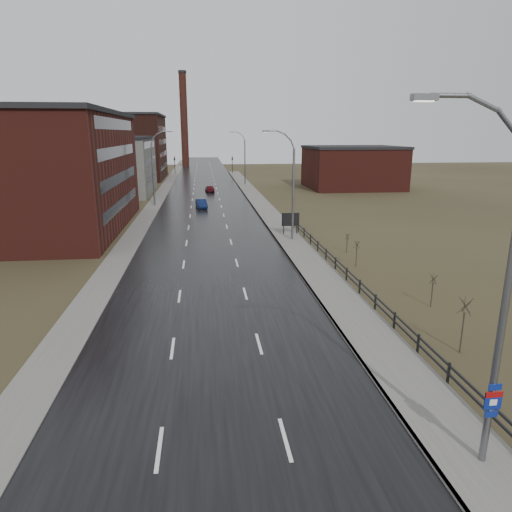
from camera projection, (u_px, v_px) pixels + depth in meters
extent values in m
cube|color=black|center=(206.00, 207.00, 70.35)|extent=(14.00, 300.00, 0.06)
cube|color=#595651|center=(292.00, 242.00, 47.32)|extent=(3.20, 180.00, 0.18)
cube|color=slate|center=(278.00, 242.00, 47.15)|extent=(0.16, 180.00, 0.18)
cube|color=#595651|center=(152.00, 208.00, 69.43)|extent=(2.40, 260.00, 0.12)
cube|color=#471914|center=(21.00, 174.00, 51.93)|extent=(22.00, 28.00, 13.00)
cube|color=black|center=(13.00, 112.00, 50.17)|extent=(22.44, 28.56, 0.50)
cube|color=black|center=(122.00, 203.00, 54.07)|extent=(0.06, 22.40, 1.20)
cube|color=black|center=(120.00, 178.00, 53.29)|extent=(0.06, 22.40, 1.20)
cube|color=black|center=(118.00, 151.00, 52.51)|extent=(0.06, 22.40, 1.20)
cube|color=black|center=(116.00, 124.00, 51.73)|extent=(0.06, 22.40, 1.20)
cube|color=slate|center=(107.00, 167.00, 84.31)|extent=(16.00, 20.00, 10.00)
cube|color=black|center=(104.00, 138.00, 82.94)|extent=(16.32, 20.40, 0.50)
cube|color=black|center=(151.00, 177.00, 85.72)|extent=(0.06, 16.00, 1.20)
cube|color=black|center=(150.00, 161.00, 84.94)|extent=(0.06, 16.00, 1.20)
cube|color=black|center=(149.00, 144.00, 84.15)|extent=(0.06, 16.00, 1.20)
cube|color=#331611|center=(109.00, 148.00, 111.86)|extent=(26.00, 24.00, 15.00)
cube|color=black|center=(107.00, 115.00, 109.84)|extent=(26.52, 24.48, 0.50)
cube|color=black|center=(164.00, 166.00, 114.49)|extent=(0.06, 19.20, 1.20)
cube|color=black|center=(163.00, 154.00, 113.70)|extent=(0.06, 19.20, 1.20)
cube|color=black|center=(163.00, 142.00, 112.92)|extent=(0.06, 19.20, 1.20)
cube|color=black|center=(162.00, 129.00, 112.14)|extent=(0.06, 19.20, 1.20)
cube|color=#471914|center=(352.00, 168.00, 93.79)|extent=(18.00, 16.00, 8.00)
cube|color=black|center=(354.00, 147.00, 92.69)|extent=(18.36, 16.32, 0.50)
cylinder|color=#331611|center=(184.00, 121.00, 152.08)|extent=(2.40, 2.40, 30.00)
cylinder|color=black|center=(182.00, 72.00, 148.09)|extent=(2.70, 2.70, 0.80)
cylinder|color=slate|center=(501.00, 330.00, 14.42)|extent=(0.24, 0.24, 10.00)
cylinder|color=slate|center=(508.00, 124.00, 12.70)|extent=(0.91, 0.14, 0.91)
cylinder|color=slate|center=(483.00, 103.00, 12.47)|extent=(1.12, 0.14, 0.57)
cylinder|color=slate|center=(451.00, 95.00, 12.31)|extent=(1.15, 0.14, 0.14)
cube|color=slate|center=(424.00, 97.00, 12.24)|extent=(0.70, 0.28, 0.18)
cube|color=silver|center=(424.00, 101.00, 12.26)|extent=(0.50, 0.20, 0.04)
cube|color=navy|center=(495.00, 387.00, 14.81)|extent=(0.45, 0.04, 0.22)
cube|color=navy|center=(493.00, 401.00, 14.94)|extent=(0.60, 0.04, 0.65)
cube|color=maroon|center=(494.00, 395.00, 14.87)|extent=(0.60, 0.04, 0.20)
cube|color=navy|center=(491.00, 414.00, 15.07)|extent=(0.45, 0.04, 0.22)
cube|color=silver|center=(493.00, 402.00, 14.94)|extent=(0.26, 0.02, 0.22)
cylinder|color=slate|center=(293.00, 196.00, 47.09)|extent=(0.24, 0.24, 9.50)
cylinder|color=slate|center=(293.00, 145.00, 45.72)|extent=(0.51, 0.14, 0.98)
cylinder|color=slate|center=(288.00, 137.00, 45.49)|extent=(0.81, 0.14, 0.81)
cylinder|color=slate|center=(281.00, 132.00, 45.28)|extent=(0.98, 0.14, 0.51)
cylinder|color=slate|center=(273.00, 131.00, 45.14)|extent=(1.01, 0.14, 0.14)
cube|color=slate|center=(266.00, 131.00, 45.08)|extent=(0.70, 0.28, 0.18)
cube|color=silver|center=(266.00, 132.00, 45.11)|extent=(0.50, 0.20, 0.04)
cylinder|color=slate|center=(153.00, 175.00, 70.14)|extent=(0.24, 0.24, 9.50)
cylinder|color=slate|center=(152.00, 141.00, 68.82)|extent=(0.51, 0.14, 0.98)
cylinder|color=slate|center=(155.00, 136.00, 68.69)|extent=(0.81, 0.14, 0.81)
cylinder|color=slate|center=(160.00, 133.00, 68.64)|extent=(0.98, 0.14, 0.51)
cylinder|color=slate|center=(165.00, 132.00, 68.69)|extent=(1.01, 0.14, 0.14)
cube|color=slate|center=(170.00, 132.00, 68.78)|extent=(0.70, 0.28, 0.18)
cube|color=silver|center=(170.00, 133.00, 68.81)|extent=(0.50, 0.20, 0.04)
cylinder|color=slate|center=(245.00, 163.00, 98.87)|extent=(0.24, 0.24, 9.50)
cylinder|color=slate|center=(244.00, 139.00, 97.51)|extent=(0.51, 0.14, 0.98)
cylinder|color=slate|center=(242.00, 135.00, 97.27)|extent=(0.81, 0.14, 0.81)
cylinder|color=slate|center=(238.00, 133.00, 97.06)|extent=(0.98, 0.14, 0.51)
cylinder|color=slate|center=(234.00, 132.00, 96.93)|extent=(1.01, 0.14, 0.14)
cube|color=slate|center=(231.00, 132.00, 96.86)|extent=(0.70, 0.28, 0.18)
cube|color=silver|center=(231.00, 133.00, 96.89)|extent=(0.50, 0.20, 0.04)
cube|color=black|center=(489.00, 413.00, 17.66)|extent=(0.10, 0.10, 1.10)
cube|color=black|center=(448.00, 374.00, 20.54)|extent=(0.10, 0.10, 1.10)
cube|color=black|center=(418.00, 344.00, 23.42)|extent=(0.10, 0.10, 1.10)
cube|color=black|center=(394.00, 321.00, 26.29)|extent=(0.10, 0.10, 1.10)
cube|color=black|center=(375.00, 302.00, 29.17)|extent=(0.10, 0.10, 1.10)
cube|color=black|center=(360.00, 287.00, 32.05)|extent=(0.10, 0.10, 1.10)
cube|color=black|center=(347.00, 275.00, 34.92)|extent=(0.10, 0.10, 1.10)
cube|color=black|center=(335.00, 264.00, 37.80)|extent=(0.10, 0.10, 1.10)
cube|color=black|center=(326.00, 255.00, 40.68)|extent=(0.10, 0.10, 1.10)
cube|color=black|center=(318.00, 247.00, 43.56)|extent=(0.10, 0.10, 1.10)
cube|color=black|center=(311.00, 240.00, 46.43)|extent=(0.10, 0.10, 1.10)
cube|color=black|center=(304.00, 233.00, 49.31)|extent=(0.10, 0.10, 1.10)
cube|color=black|center=(298.00, 228.00, 52.19)|extent=(0.10, 0.10, 1.10)
cube|color=black|center=(293.00, 223.00, 55.06)|extent=(0.10, 0.10, 1.10)
cube|color=black|center=(362.00, 284.00, 31.46)|extent=(0.08, 53.00, 0.10)
cube|color=black|center=(362.00, 290.00, 31.57)|extent=(0.08, 53.00, 0.10)
cylinder|color=#382D23|center=(462.00, 333.00, 23.42)|extent=(0.08, 0.08, 2.23)
cylinder|color=#382D23|center=(466.00, 306.00, 23.05)|extent=(0.04, 0.75, 0.88)
cylinder|color=#382D23|center=(465.00, 306.00, 23.09)|extent=(0.71, 0.27, 0.89)
cylinder|color=#382D23|center=(464.00, 306.00, 23.07)|extent=(0.42, 0.63, 0.90)
cylinder|color=#382D23|center=(465.00, 307.00, 23.01)|extent=(0.42, 0.63, 0.90)
cylinder|color=#382D23|center=(466.00, 307.00, 23.00)|extent=(0.71, 0.27, 0.89)
cylinder|color=#382D23|center=(432.00, 295.00, 29.78)|extent=(0.08, 0.08, 1.64)
cylinder|color=#382D23|center=(434.00, 279.00, 29.51)|extent=(0.04, 0.55, 0.65)
cylinder|color=#382D23|center=(433.00, 279.00, 29.55)|extent=(0.53, 0.21, 0.66)
cylinder|color=#382D23|center=(433.00, 279.00, 29.52)|extent=(0.32, 0.47, 0.67)
cylinder|color=#382D23|center=(433.00, 279.00, 29.47)|extent=(0.32, 0.47, 0.67)
cylinder|color=#382D23|center=(434.00, 280.00, 29.46)|extent=(0.53, 0.21, 0.66)
cylinder|color=#382D23|center=(356.00, 257.00, 38.78)|extent=(0.08, 0.08, 1.67)
cylinder|color=#382D23|center=(358.00, 245.00, 38.50)|extent=(0.04, 0.56, 0.66)
cylinder|color=#382D23|center=(357.00, 245.00, 38.54)|extent=(0.54, 0.21, 0.67)
cylinder|color=#382D23|center=(356.00, 245.00, 38.52)|extent=(0.32, 0.48, 0.68)
cylinder|color=#382D23|center=(357.00, 245.00, 38.46)|extent=(0.32, 0.48, 0.68)
cylinder|color=#382D23|center=(357.00, 245.00, 38.45)|extent=(0.54, 0.21, 0.67)
cylinder|color=#382D23|center=(347.00, 246.00, 43.28)|extent=(0.08, 0.08, 1.38)
cylinder|color=#382D23|center=(348.00, 236.00, 43.05)|extent=(0.04, 0.47, 0.55)
cylinder|color=#382D23|center=(347.00, 236.00, 43.09)|extent=(0.45, 0.18, 0.56)
cylinder|color=#382D23|center=(347.00, 236.00, 43.07)|extent=(0.27, 0.40, 0.57)
cylinder|color=#382D23|center=(347.00, 237.00, 43.01)|extent=(0.27, 0.40, 0.57)
cylinder|color=#382D23|center=(348.00, 237.00, 43.00)|extent=(0.45, 0.18, 0.56)
cube|color=black|center=(284.00, 227.00, 50.71)|extent=(0.10, 0.10, 1.80)
cube|color=black|center=(297.00, 227.00, 50.87)|extent=(0.10, 0.10, 1.80)
cube|color=silver|center=(290.00, 219.00, 50.51)|extent=(1.86, 0.08, 1.37)
cube|color=black|center=(291.00, 219.00, 50.46)|extent=(1.96, 0.04, 1.47)
cylinder|color=black|center=(175.00, 165.00, 126.32)|extent=(0.16, 0.16, 5.20)
imported|color=black|center=(174.00, 157.00, 125.76)|extent=(0.58, 2.73, 1.10)
sphere|color=#FF190C|center=(174.00, 156.00, 125.54)|extent=(0.18, 0.18, 0.18)
cylinder|color=black|center=(232.00, 164.00, 128.11)|extent=(0.16, 0.16, 5.20)
imported|color=black|center=(232.00, 156.00, 127.55)|extent=(0.58, 2.73, 1.10)
sphere|color=#FF190C|center=(232.00, 155.00, 127.33)|extent=(0.18, 0.18, 0.18)
imported|color=#0C1840|center=(201.00, 204.00, 68.64)|extent=(1.89, 4.29, 1.37)
imported|color=#510D15|center=(210.00, 189.00, 87.72)|extent=(1.87, 4.00, 1.33)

